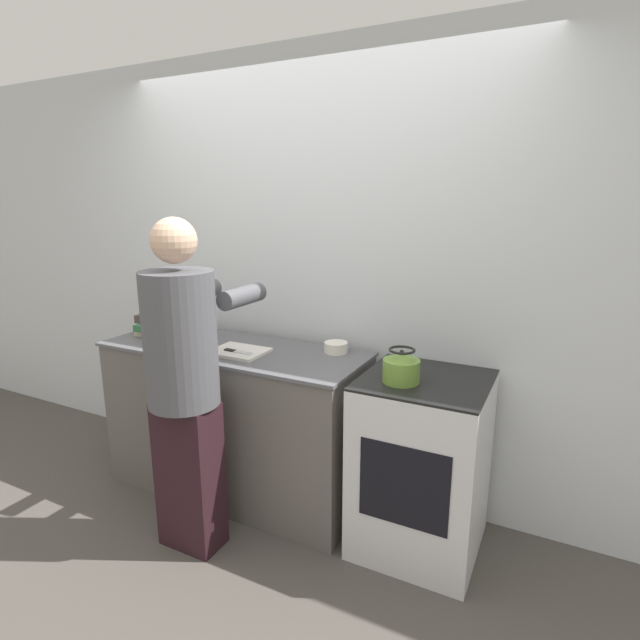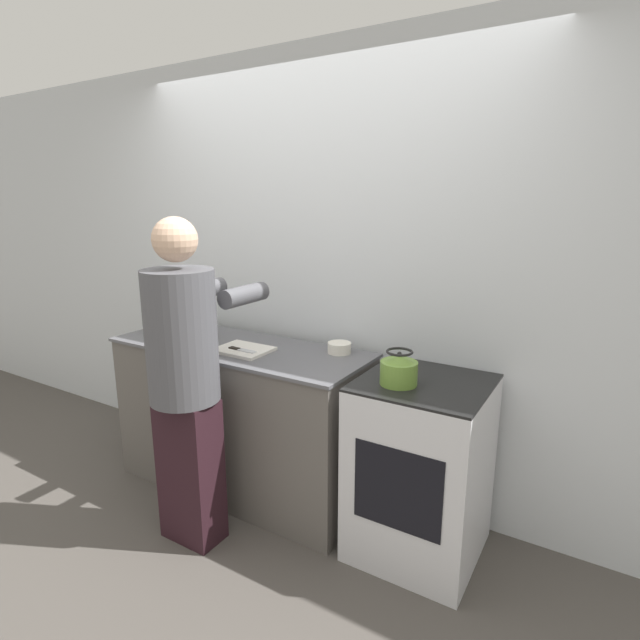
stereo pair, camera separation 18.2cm
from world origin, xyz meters
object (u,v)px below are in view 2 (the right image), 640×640
Objects in this scene: person at (186,375)px; knife at (241,350)px; canister_jar at (204,326)px; kettle at (399,370)px; bowl_prep at (339,348)px; cutting_board at (243,350)px; oven at (420,468)px.

person is 9.26× the size of knife.
kettle is at bearing -3.44° from canister_jar.
bowl_prep is at bearing 150.10° from kettle.
bowl_prep is at bearing 12.71° from canister_jar.
knife reaches higher than cutting_board.
oven is 1.14m from knife.
cutting_board is at bearing -10.63° from canister_jar.
cutting_board is 0.95m from kettle.
knife is at bearing -173.25° from oven.
person is at bearing -91.11° from cutting_board.
canister_jar reaches higher than kettle.
oven is 0.76m from bowl_prep.
cutting_board is at bearing -175.28° from oven.
cutting_board is at bearing 117.35° from knife.
person is (-1.05, -0.52, 0.45)m from oven.
person is 0.84m from bowl_prep.
oven is 6.90× the size of bowl_prep.
canister_jar is (-0.38, 0.10, 0.06)m from knife.
knife is (0.02, -0.04, 0.01)m from cutting_board.
person is at bearing -125.33° from bowl_prep.
kettle is 1.31m from canister_jar.
cutting_board is 1.73× the size of kettle.
kettle is at bearing -0.66° from cutting_board.
person reaches higher than kettle.
person is at bearing -153.76° from oven.
knife is at bearing -15.25° from canister_jar.
bowl_prep is at bearing 163.02° from oven.
kettle reaches higher than cutting_board.
person is 12.72× the size of bowl_prep.
canister_jar is at bearing 176.56° from kettle.
kettle is at bearing -29.90° from bowl_prep.
person is at bearing -92.05° from knife.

